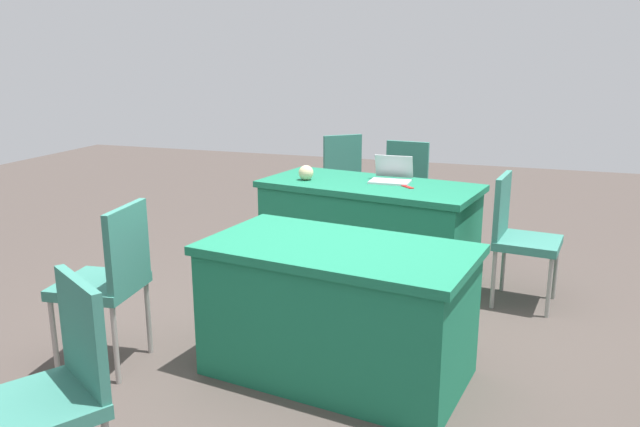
% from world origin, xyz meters
% --- Properties ---
extents(ground_plane, '(14.40, 14.40, 0.00)m').
position_xyz_m(ground_plane, '(0.00, 0.00, 0.00)').
color(ground_plane, '#4C423D').
extents(table_foreground, '(1.86, 1.10, 0.77)m').
position_xyz_m(table_foreground, '(0.17, -1.59, 0.39)').
color(table_foreground, '#1E7A56').
rests_on(table_foreground, ground).
extents(table_mid_left, '(1.58, 1.01, 0.77)m').
position_xyz_m(table_mid_left, '(-0.09, 0.11, 0.39)').
color(table_mid_left, '#1E7A56').
rests_on(table_mid_left, ground).
extents(chair_near_front, '(0.48, 0.48, 0.97)m').
position_xyz_m(chair_near_front, '(1.17, 0.44, 0.56)').
color(chair_near_front, '#9E9993').
rests_on(chair_near_front, ground).
extents(chair_tucked_right, '(0.61, 0.61, 0.95)m').
position_xyz_m(chair_tucked_right, '(0.64, 1.51, 0.54)').
color(chair_tucked_right, '#9E9993').
rests_on(chair_tucked_right, ground).
extents(chair_aisle, '(0.62, 0.62, 0.97)m').
position_xyz_m(chair_aisle, '(0.88, -3.04, 0.56)').
color(chair_aisle, '#9E9993').
rests_on(chair_aisle, ground).
extents(chair_by_pillar, '(0.49, 0.49, 0.94)m').
position_xyz_m(chair_by_pillar, '(-1.01, -1.32, 0.54)').
color(chair_by_pillar, '#9E9993').
rests_on(chair_by_pillar, ground).
extents(chair_back_row, '(0.47, 0.47, 0.96)m').
position_xyz_m(chair_back_row, '(0.07, -2.87, 0.55)').
color(chair_back_row, '#9E9993').
rests_on(chair_back_row, ground).
extents(laptop_silver, '(0.32, 0.29, 0.21)m').
position_xyz_m(laptop_silver, '(0.01, -1.70, 0.81)').
color(laptop_silver, silver).
rests_on(laptop_silver, table_foreground).
extents(yarn_ball, '(0.12, 0.12, 0.12)m').
position_xyz_m(yarn_ball, '(0.70, -1.54, 0.83)').
color(yarn_ball, beige).
rests_on(yarn_ball, table_foreground).
extents(scissors_red, '(0.15, 0.15, 0.01)m').
position_xyz_m(scissors_red, '(-0.14, -1.54, 0.77)').
color(scissors_red, red).
rests_on(scissors_red, table_foreground).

